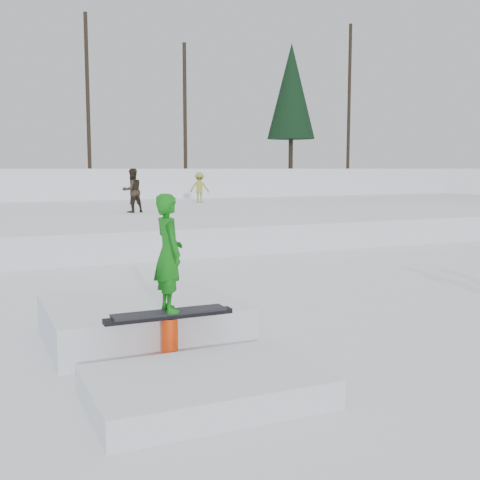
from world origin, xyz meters
name	(u,v)px	position (x,y,z in m)	size (l,w,h in m)	color
ground	(264,327)	(0.00, 0.00, 0.00)	(120.00, 120.00, 0.00)	white
snow_berm	(42,189)	(0.00, 30.00, 1.20)	(60.00, 14.00, 2.40)	white
snow_midrise	(82,220)	(0.00, 16.00, 0.40)	(50.00, 18.00, 0.80)	white
treeline	(147,85)	(6.18, 28.28, 7.45)	(40.24, 4.22, 10.50)	black
walker_olive	(132,191)	(1.45, 13.70, 1.61)	(0.78, 0.61, 1.61)	black
walker_ygreen	(200,188)	(6.00, 18.86, 1.51)	(0.92, 0.53, 1.43)	#999C33
jib_rail_feature	(156,330)	(-1.87, -0.58, 0.30)	(2.60, 4.40, 2.11)	white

